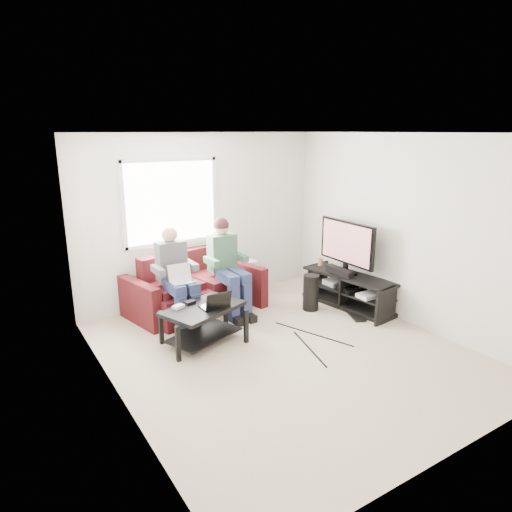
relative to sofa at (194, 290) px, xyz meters
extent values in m
plane|color=#C3AF98|center=(0.37, -1.82, -0.32)|extent=(4.50, 4.50, 0.00)
plane|color=white|center=(0.37, -1.82, 2.28)|extent=(4.50, 4.50, 0.00)
plane|color=silver|center=(0.37, 0.43, 0.98)|extent=(4.50, 0.00, 4.50)
plane|color=silver|center=(0.37, -4.07, 0.98)|extent=(4.50, 0.00, 4.50)
plane|color=silver|center=(-1.63, -1.82, 0.98)|extent=(0.00, 4.50, 4.50)
plane|color=silver|center=(2.37, -1.82, 0.98)|extent=(0.00, 4.50, 4.50)
cube|color=white|center=(-0.13, 0.42, 1.28)|extent=(1.40, 0.01, 1.20)
cube|color=silver|center=(-0.13, 0.41, 1.28)|extent=(1.48, 0.04, 1.28)
cube|color=#4A1213|center=(0.00, -0.05, -0.11)|extent=(1.68, 1.13, 0.43)
cube|color=#4A1213|center=(0.00, 0.31, 0.33)|extent=(1.55, 0.52, 0.44)
cube|color=#4A1213|center=(-0.85, -0.05, -0.01)|extent=(0.34, 0.93, 0.62)
cube|color=#4A1213|center=(0.85, -0.05, -0.01)|extent=(0.34, 0.93, 0.62)
cube|color=#4A1213|center=(-0.38, -0.07, 0.16)|extent=(0.85, 0.84, 0.10)
cube|color=#4A1213|center=(0.38, -0.07, 0.16)|extent=(0.85, 0.84, 0.10)
cube|color=navy|center=(-0.50, -0.50, 0.28)|extent=(0.16, 0.45, 0.14)
cube|color=navy|center=(-0.30, -0.50, 0.28)|extent=(0.16, 0.45, 0.14)
cube|color=navy|center=(-0.50, -0.68, -0.06)|extent=(0.13, 0.13, 0.53)
cube|color=navy|center=(-0.30, -0.68, -0.06)|extent=(0.13, 0.13, 0.53)
cube|color=#595A5E|center=(-0.40, -0.17, 0.56)|extent=(0.40, 0.22, 0.55)
sphere|color=#DDA38A|center=(-0.40, -0.15, 0.93)|extent=(0.22, 0.22, 0.22)
cube|color=navy|center=(0.30, -0.50, 0.28)|extent=(0.16, 0.45, 0.14)
cube|color=navy|center=(0.50, -0.50, 0.28)|extent=(0.16, 0.45, 0.14)
cube|color=navy|center=(0.30, -0.68, -0.06)|extent=(0.13, 0.13, 0.53)
cube|color=navy|center=(0.50, -0.68, -0.06)|extent=(0.13, 0.13, 0.53)
cube|color=#4B4E4D|center=(0.40, -0.17, 0.56)|extent=(0.40, 0.22, 0.55)
sphere|color=#DDA38A|center=(0.40, -0.15, 0.93)|extent=(0.22, 0.22, 0.22)
sphere|color=#32191B|center=(0.40, -0.15, 0.97)|extent=(0.23, 0.23, 0.23)
cube|color=black|center=(-0.36, -1.07, 0.15)|extent=(1.13, 0.90, 0.05)
cube|color=black|center=(-0.36, -1.07, -0.21)|extent=(1.03, 0.80, 0.02)
cube|color=black|center=(-0.83, -1.35, -0.10)|extent=(0.05, 0.05, 0.44)
cube|color=black|center=(0.10, -1.35, -0.10)|extent=(0.05, 0.05, 0.44)
cube|color=black|center=(-0.83, -0.80, -0.10)|extent=(0.05, 0.05, 0.44)
cube|color=black|center=(0.10, -0.80, -0.10)|extent=(0.05, 0.05, 0.44)
cube|color=silver|center=(-0.64, -0.95, 0.19)|extent=(0.16, 0.13, 0.04)
cube|color=black|center=(-0.46, -0.89, 0.19)|extent=(0.16, 0.12, 0.04)
cube|color=gray|center=(-0.06, -0.92, 0.19)|extent=(0.16, 0.12, 0.04)
cube|color=black|center=(2.08, -1.12, 0.17)|extent=(0.67, 1.57, 0.04)
cube|color=black|center=(2.08, -1.12, -0.07)|extent=(0.62, 1.51, 0.03)
cube|color=black|center=(2.08, -1.12, -0.29)|extent=(0.67, 1.57, 0.06)
cube|color=black|center=(2.08, -1.86, -0.07)|extent=(0.46, 0.10, 0.51)
cube|color=black|center=(2.08, -0.37, -0.07)|extent=(0.46, 0.10, 0.51)
cube|color=black|center=(2.08, -1.02, 0.21)|extent=(0.12, 0.40, 0.04)
cube|color=black|center=(2.08, -1.02, 0.29)|extent=(0.06, 0.06, 0.12)
cube|color=black|center=(2.08, -1.02, 0.67)|extent=(0.05, 1.10, 0.65)
cube|color=#D0306B|center=(2.05, -1.02, 0.67)|extent=(0.01, 1.01, 0.58)
cube|color=black|center=(1.96, -1.02, 0.24)|extent=(0.12, 0.50, 0.10)
cylinder|color=#A36B46|center=(2.03, -0.49, 0.25)|extent=(0.08, 0.08, 0.12)
cube|color=silver|center=(2.08, -1.52, -0.02)|extent=(0.30, 0.22, 0.06)
cube|color=gray|center=(2.08, -0.82, -0.01)|extent=(0.34, 0.26, 0.08)
cube|color=black|center=(2.08, -1.17, -0.02)|extent=(0.38, 0.30, 0.07)
cylinder|color=black|center=(1.50, -0.91, -0.05)|extent=(0.24, 0.24, 0.55)
cube|color=black|center=(1.90, -1.46, -0.31)|extent=(0.34, 0.51, 0.03)
cube|color=black|center=(1.07, 0.16, -0.09)|extent=(0.32, 0.32, 0.47)
cube|color=silver|center=(1.07, 0.16, 0.20)|extent=(0.22, 0.18, 0.10)
camera|label=1|loc=(-2.65, -5.94, 2.30)|focal=32.00mm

